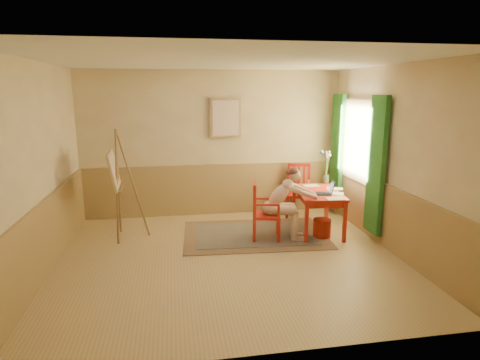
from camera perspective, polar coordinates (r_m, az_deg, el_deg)
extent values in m
cube|color=tan|center=(6.04, -1.49, -11.09)|extent=(5.00, 4.50, 0.02)
cube|color=white|center=(5.55, -1.67, 16.67)|extent=(5.00, 4.50, 0.02)
cube|color=tan|center=(7.84, -3.91, 5.12)|extent=(5.00, 0.02, 2.80)
cube|color=tan|center=(3.46, 3.72, -4.48)|extent=(5.00, 0.02, 2.80)
cube|color=tan|center=(5.83, -26.79, 1.21)|extent=(0.02, 4.50, 2.80)
cube|color=tan|center=(6.47, 21.05, 2.71)|extent=(0.02, 4.50, 2.80)
cube|color=#957A4B|center=(7.98, -3.79, -1.33)|extent=(5.00, 0.04, 1.00)
cube|color=#957A4B|center=(6.05, -25.67, -7.16)|extent=(0.04, 4.50, 1.00)
cube|color=#957A4B|center=(6.65, 20.22, -4.95)|extent=(0.04, 4.50, 1.00)
cube|color=white|center=(7.38, 16.57, 5.34)|extent=(0.02, 1.00, 1.30)
cube|color=tan|center=(7.37, 16.43, 5.34)|extent=(0.03, 1.12, 1.42)
cube|color=#308638|center=(6.71, 18.77, 1.91)|extent=(0.08, 0.45, 2.20)
cube|color=#308638|center=(8.10, 13.59, 3.96)|extent=(0.08, 0.45, 2.20)
cube|color=tan|center=(7.77, -2.07, 8.78)|extent=(0.60, 0.04, 0.76)
cube|color=beige|center=(7.75, -2.05, 8.76)|extent=(0.50, 0.02, 0.66)
cube|color=#8C7251|center=(6.94, 2.12, -7.73)|extent=(2.49, 1.75, 0.01)
cube|color=black|center=(6.94, 2.12, -7.67)|extent=(2.07, 1.32, 0.01)
cube|color=red|center=(7.05, 11.04, -1.74)|extent=(0.85, 1.27, 0.04)
cube|color=red|center=(7.06, 11.02, -2.29)|extent=(0.74, 1.16, 0.10)
cube|color=red|center=(6.56, 9.41, -6.03)|extent=(0.06, 0.06, 0.68)
cube|color=red|center=(6.72, 14.65, -5.82)|extent=(0.06, 0.06, 0.68)
cube|color=red|center=(7.59, 7.63, -3.39)|extent=(0.06, 0.06, 0.68)
cube|color=red|center=(7.73, 12.20, -3.27)|extent=(0.06, 0.06, 0.68)
cube|color=red|center=(6.64, 3.79, -5.01)|extent=(0.52, 0.51, 0.04)
cube|color=red|center=(6.53, 2.04, -7.29)|extent=(0.06, 0.06, 0.39)
cube|color=red|center=(6.54, 5.52, -7.32)|extent=(0.06, 0.06, 0.39)
cube|color=red|center=(6.89, 2.10, -6.23)|extent=(0.06, 0.06, 0.39)
cube|color=red|center=(6.89, 5.39, -6.27)|extent=(0.06, 0.06, 0.39)
cube|color=red|center=(6.38, 2.08, -3.05)|extent=(0.06, 0.06, 0.53)
cube|color=red|center=(6.74, 2.14, -2.20)|extent=(0.06, 0.06, 0.53)
cube|color=red|center=(6.50, 2.12, -0.61)|extent=(0.14, 0.42, 0.06)
cube|color=red|center=(6.47, 2.09, -2.96)|extent=(0.04, 0.05, 0.43)
cube|color=red|center=(6.56, 2.11, -2.73)|extent=(0.04, 0.05, 0.43)
cube|color=red|center=(6.66, 2.12, -2.52)|extent=(0.04, 0.05, 0.43)
cube|color=red|center=(6.40, 3.84, -3.53)|extent=(0.39, 0.12, 0.03)
cube|color=red|center=(6.43, 5.50, -4.45)|extent=(0.05, 0.05, 0.21)
cube|color=red|center=(6.76, 3.80, -2.65)|extent=(0.39, 0.12, 0.03)
cube|color=red|center=(6.79, 5.37, -3.53)|extent=(0.05, 0.05, 0.21)
cube|color=red|center=(7.92, 8.22, -2.04)|extent=(0.57, 0.59, 0.05)
cube|color=red|center=(8.18, 6.82, -3.17)|extent=(0.06, 0.06, 0.41)
cube|color=red|center=(7.78, 6.68, -4.00)|extent=(0.06, 0.06, 0.41)
cube|color=red|center=(8.18, 9.59, -3.27)|extent=(0.06, 0.06, 0.41)
cube|color=red|center=(7.78, 9.60, -4.10)|extent=(0.06, 0.06, 0.41)
cube|color=red|center=(8.06, 6.92, 0.46)|extent=(0.06, 0.06, 0.56)
cube|color=red|center=(8.05, 9.73, 0.36)|extent=(0.06, 0.06, 0.56)
cube|color=red|center=(8.00, 8.38, 2.15)|extent=(0.44, 0.19, 0.06)
cube|color=red|center=(8.06, 7.60, 0.33)|extent=(0.05, 0.04, 0.46)
cube|color=red|center=(8.05, 8.32, 0.30)|extent=(0.05, 0.04, 0.46)
cube|color=red|center=(8.05, 9.04, 0.28)|extent=(0.05, 0.04, 0.46)
cube|color=red|center=(7.86, 6.84, -0.25)|extent=(0.17, 0.41, 0.04)
cube|color=red|center=(7.70, 6.75, -1.39)|extent=(0.05, 0.05, 0.22)
cube|color=red|center=(7.86, 9.72, -0.36)|extent=(0.17, 0.41, 0.04)
cube|color=red|center=(7.69, 9.69, -1.49)|extent=(0.05, 0.05, 0.22)
ellipsoid|color=#DEB194|center=(6.62, 4.27, -3.95)|extent=(0.34, 0.39, 0.22)
cylinder|color=#DEB194|center=(6.54, 6.06, -4.27)|extent=(0.45, 0.24, 0.15)
cylinder|color=#DEB194|center=(6.71, 5.99, -3.84)|extent=(0.45, 0.24, 0.15)
cylinder|color=#DEB194|center=(6.64, 7.76, -6.37)|extent=(0.13, 0.13, 0.49)
cylinder|color=#DEB194|center=(6.80, 7.65, -5.90)|extent=(0.13, 0.13, 0.49)
cube|color=#DEB194|center=(6.72, 8.23, -8.28)|extent=(0.22, 0.13, 0.07)
cube|color=#DEB194|center=(6.88, 8.10, -7.78)|extent=(0.22, 0.13, 0.07)
ellipsoid|color=#DEB194|center=(6.56, 5.55, -2.18)|extent=(0.52, 0.37, 0.51)
ellipsoid|color=#DEB194|center=(6.53, 6.84, -0.63)|extent=(0.25, 0.32, 0.17)
sphere|color=#DEB194|center=(6.50, 7.77, 0.70)|extent=(0.23, 0.23, 0.19)
ellipsoid|color=#52251C|center=(6.49, 7.60, 1.18)|extent=(0.22, 0.22, 0.14)
sphere|color=#52251C|center=(6.48, 6.93, 1.10)|extent=(0.12, 0.12, 0.10)
cylinder|color=#DEB194|center=(6.41, 7.72, -1.38)|extent=(0.23, 0.15, 0.14)
cylinder|color=#DEB194|center=(6.47, 9.59, -2.04)|extent=(0.28, 0.08, 0.16)
sphere|color=#DEB194|center=(6.42, 8.53, -1.68)|extent=(0.10, 0.10, 0.08)
sphere|color=#DEB194|center=(6.53, 10.64, -2.39)|extent=(0.08, 0.08, 0.07)
cylinder|color=#DEB194|center=(6.68, 7.53, -0.80)|extent=(0.22, 0.11, 0.14)
cylinder|color=#DEB194|center=(6.70, 9.36, -1.52)|extent=(0.29, 0.19, 0.16)
sphere|color=#DEB194|center=(6.71, 8.29, -1.05)|extent=(0.10, 0.10, 0.08)
sphere|color=#DEB194|center=(6.70, 10.44, -1.99)|extent=(0.08, 0.08, 0.07)
cube|color=#1E2338|center=(6.87, 11.45, -1.88)|extent=(0.32, 0.25, 0.02)
cube|color=#2D3342|center=(6.87, 11.45, -1.86)|extent=(0.28, 0.20, 0.00)
cube|color=#1E2338|center=(6.88, 12.89, -1.02)|extent=(0.09, 0.22, 0.20)
cube|color=#99BFF2|center=(6.88, 12.80, -1.06)|extent=(0.07, 0.18, 0.16)
cube|color=white|center=(6.62, 13.35, -2.58)|extent=(0.28, 0.21, 0.00)
cube|color=white|center=(7.29, 13.30, -1.18)|extent=(0.33, 0.29, 0.00)
cube|color=white|center=(7.43, 10.08, -0.78)|extent=(0.29, 0.22, 0.00)
cube|color=white|center=(6.95, 13.33, -1.84)|extent=(0.34, 0.31, 0.00)
cylinder|color=#3F724C|center=(7.65, 12.08, 0.13)|extent=(0.10, 0.10, 0.16)
cylinder|color=#3F7233|center=(7.64, 11.82, 2.26)|extent=(0.07, 0.13, 0.44)
sphere|color=#728CD8|center=(7.66, 11.54, 3.93)|extent=(0.07, 0.07, 0.07)
cylinder|color=#3F7233|center=(7.55, 12.11, 2.20)|extent=(0.07, 0.10, 0.46)
sphere|color=pink|center=(7.46, 12.12, 3.87)|extent=(0.05, 0.05, 0.05)
cylinder|color=#3F7233|center=(7.63, 12.18, 1.84)|extent=(0.03, 0.05, 0.34)
sphere|color=pink|center=(7.62, 12.26, 3.11)|extent=(0.05, 0.05, 0.05)
cylinder|color=#3F7233|center=(7.53, 12.12, 2.05)|extent=(0.08, 0.13, 0.43)
sphere|color=#728CD8|center=(7.43, 12.13, 3.57)|extent=(0.06, 0.06, 0.06)
cylinder|color=#3F7233|center=(7.65, 12.36, 2.02)|extent=(0.10, 0.09, 0.38)
sphere|color=pink|center=(7.67, 12.60, 3.46)|extent=(0.06, 0.06, 0.05)
cylinder|color=#3F7233|center=(7.63, 12.27, 2.02)|extent=(0.06, 0.05, 0.38)
sphere|color=pink|center=(7.63, 12.44, 3.47)|extent=(0.05, 0.05, 0.05)
cylinder|color=#3F7233|center=(7.65, 12.31, 2.24)|extent=(0.09, 0.11, 0.44)
sphere|color=#728CD8|center=(7.68, 12.51, 3.90)|extent=(0.05, 0.05, 0.05)
cylinder|color=#A42413|center=(6.93, 11.54, -6.71)|extent=(0.34, 0.34, 0.31)
cylinder|color=brown|center=(6.72, -17.05, -0.93)|extent=(0.07, 0.34, 1.82)
cylinder|color=brown|center=(7.01, -16.88, -0.38)|extent=(0.11, 0.33, 1.82)
cylinder|color=brown|center=(6.85, -14.92, -0.55)|extent=(0.48, 0.06, 1.83)
cylinder|color=brown|center=(6.88, -17.13, -1.25)|extent=(0.05, 0.51, 0.03)
cube|color=brown|center=(6.88, -16.64, -1.23)|extent=(0.09, 0.55, 0.03)
cube|color=tan|center=(6.82, -17.50, 1.34)|extent=(0.18, 0.81, 0.61)
cube|color=beige|center=(6.82, -17.33, 1.35)|extent=(0.14, 0.73, 0.52)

